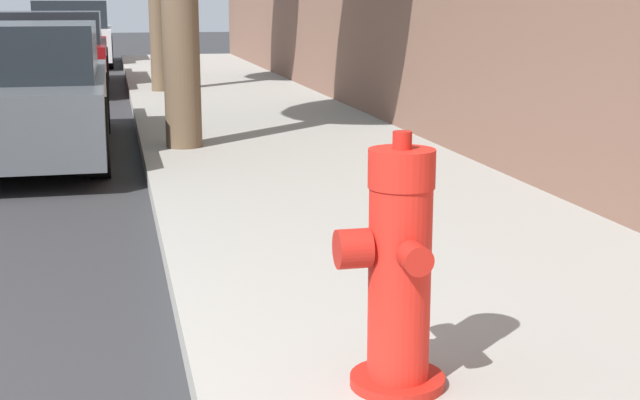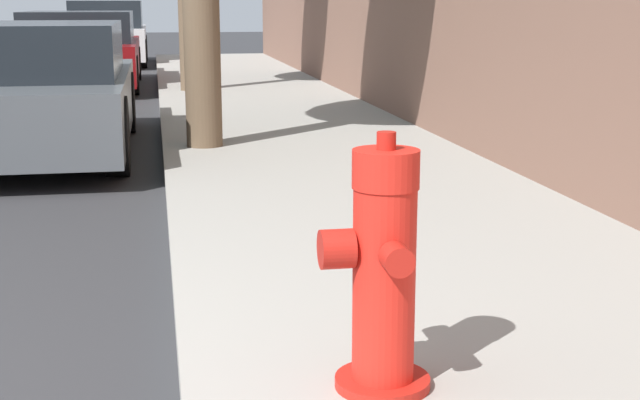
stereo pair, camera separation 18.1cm
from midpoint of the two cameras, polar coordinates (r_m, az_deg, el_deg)
The scene contains 5 objects.
sidewalk_slab at distance 3.37m, azimuth 14.48°, elevation -11.73°, with size 2.68×40.00×0.13m.
fire_hydrant at distance 3.01m, azimuth 3.26°, elevation -4.65°, with size 0.38×0.40×0.89m.
parked_car_near at distance 8.85m, azimuth -20.16°, elevation 6.53°, with size 1.89×4.15×1.24m.
parked_car_mid at distance 15.54m, azimuth -17.30°, elevation 9.06°, with size 1.89×4.35×1.27m.
parked_car_far at distance 21.21m, azimuth -15.77°, elevation 10.15°, with size 1.72×4.16×1.44m.
Camera 1 is at (1.54, -2.69, 1.43)m, focal length 50.00 mm.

